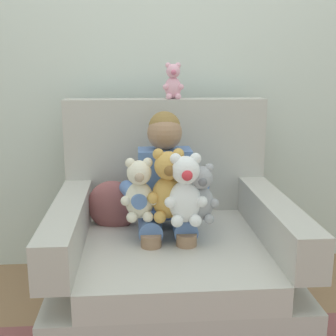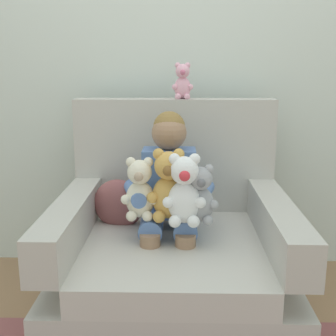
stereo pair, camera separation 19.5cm
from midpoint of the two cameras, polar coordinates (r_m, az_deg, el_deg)
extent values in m
plane|color=#936D4C|center=(2.30, -2.05, -18.91)|extent=(8.00, 8.00, 0.00)
cube|color=silver|center=(2.68, -2.96, 14.81)|extent=(6.00, 0.10, 2.60)
cube|color=#BCB7AD|center=(2.23, -2.09, -15.55)|extent=(1.09, 1.04, 0.31)
cube|color=beige|center=(2.07, -2.05, -11.29)|extent=(0.81, 0.90, 0.12)
cube|color=#BCB7AD|center=(2.45, -2.63, 1.71)|extent=(1.09, 0.14, 0.62)
cube|color=#BCB7AD|center=(2.05, -15.60, -7.36)|extent=(0.14, 0.90, 0.19)
cube|color=#BCB7AD|center=(2.08, 11.18, -6.78)|extent=(0.14, 0.90, 0.19)
cube|color=#597AB7|center=(2.19, -2.98, -1.95)|extent=(0.26, 0.16, 0.34)
sphere|color=#9E7556|center=(2.14, -3.06, 4.55)|extent=(0.17, 0.17, 0.17)
sphere|color=olive|center=(2.14, -3.08, 5.27)|extent=(0.16, 0.16, 0.16)
cylinder|color=#597AB7|center=(2.12, -5.02, -7.36)|extent=(0.11, 0.26, 0.11)
cylinder|color=#9E7556|center=(2.06, -4.96, -12.56)|extent=(0.09, 0.09, 0.30)
cylinder|color=#597AB7|center=(2.12, -0.65, -7.27)|extent=(0.11, 0.26, 0.11)
cylinder|color=#9E7556|center=(2.06, -0.40, -12.45)|extent=(0.09, 0.09, 0.30)
cylinder|color=#597AB7|center=(2.08, -7.30, -3.42)|extent=(0.13, 0.27, 0.07)
cylinder|color=#597AB7|center=(2.09, 1.51, -3.26)|extent=(0.13, 0.27, 0.07)
ellipsoid|color=silver|center=(2.02, -6.48, -4.19)|extent=(0.13, 0.11, 0.17)
sphere|color=silver|center=(1.97, -6.59, -0.65)|extent=(0.11, 0.11, 0.11)
sphere|color=tan|center=(1.92, -6.64, -1.25)|extent=(0.04, 0.04, 0.04)
sphere|color=silver|center=(1.97, -7.76, 0.63)|extent=(0.04, 0.04, 0.04)
sphere|color=silver|center=(1.99, -8.34, -4.27)|extent=(0.04, 0.04, 0.04)
sphere|color=silver|center=(1.99, -7.54, -6.40)|extent=(0.05, 0.05, 0.05)
sphere|color=silver|center=(1.96, -5.48, 0.67)|extent=(0.04, 0.04, 0.04)
sphere|color=silver|center=(1.98, -4.71, -4.22)|extent=(0.04, 0.04, 0.04)
sphere|color=silver|center=(1.99, -5.43, -6.37)|extent=(0.05, 0.05, 0.05)
ellipsoid|color=gold|center=(2.00, -2.75, -3.85)|extent=(0.15, 0.13, 0.20)
sphere|color=gold|center=(1.95, -2.79, 0.27)|extent=(0.13, 0.13, 0.13)
sphere|color=brown|center=(1.90, -2.74, -0.40)|extent=(0.05, 0.05, 0.05)
sphere|color=gold|center=(1.95, -4.14, 1.77)|extent=(0.05, 0.05, 0.05)
sphere|color=gold|center=(1.96, -4.83, -3.94)|extent=(0.05, 0.05, 0.05)
sphere|color=gold|center=(1.97, -3.90, -6.41)|extent=(0.06, 0.06, 0.06)
sphere|color=gold|center=(1.95, -1.49, 1.81)|extent=(0.05, 0.05, 0.05)
sphere|color=gold|center=(1.97, -0.62, -3.86)|extent=(0.05, 0.05, 0.05)
sphere|color=gold|center=(1.97, -1.46, -6.36)|extent=(0.06, 0.06, 0.06)
ellipsoid|color=white|center=(1.95, -0.64, -4.39)|extent=(0.15, 0.12, 0.19)
sphere|color=white|center=(1.90, -0.63, -0.32)|extent=(0.12, 0.12, 0.12)
sphere|color=#DB333D|center=(1.85, -0.52, -1.00)|extent=(0.05, 0.05, 0.05)
sphere|color=white|center=(1.90, -1.96, 1.16)|extent=(0.05, 0.05, 0.05)
sphere|color=white|center=(1.91, -2.66, -4.50)|extent=(0.05, 0.05, 0.05)
sphere|color=white|center=(1.92, -1.74, -6.94)|extent=(0.05, 0.05, 0.05)
sphere|color=white|center=(1.90, 0.66, 1.20)|extent=(0.05, 0.05, 0.05)
sphere|color=white|center=(1.92, 1.51, -4.40)|extent=(0.05, 0.05, 0.05)
sphere|color=white|center=(1.93, 0.68, -6.88)|extent=(0.05, 0.05, 0.05)
ellipsoid|color=#9E9EA3|center=(1.98, 1.39, -4.62)|extent=(0.12, 0.10, 0.16)
sphere|color=#9E9EA3|center=(1.94, 1.45, -1.29)|extent=(0.10, 0.10, 0.10)
sphere|color=slate|center=(1.90, 1.59, -1.87)|extent=(0.04, 0.04, 0.04)
sphere|color=#9E9EA3|center=(1.93, 0.37, -0.08)|extent=(0.04, 0.04, 0.04)
sphere|color=#9E9EA3|center=(1.95, -0.22, -4.71)|extent=(0.04, 0.04, 0.04)
sphere|color=#9E9EA3|center=(1.95, 0.53, -6.71)|extent=(0.05, 0.05, 0.05)
sphere|color=#9E9EA3|center=(1.94, 2.50, -0.04)|extent=(0.04, 0.04, 0.04)
sphere|color=#9E9EA3|center=(1.96, 3.19, -4.63)|extent=(0.04, 0.04, 0.04)
sphere|color=#9E9EA3|center=(1.96, 2.51, -6.66)|extent=(0.05, 0.05, 0.05)
ellipsoid|color=#EAA8BC|center=(2.40, -1.71, 10.32)|extent=(0.09, 0.08, 0.12)
sphere|color=#EAA8BC|center=(2.39, -1.72, 12.43)|extent=(0.08, 0.08, 0.08)
sphere|color=#CC6684|center=(2.36, -1.68, 12.28)|extent=(0.03, 0.03, 0.03)
sphere|color=#EAA8BC|center=(2.40, -2.37, 13.14)|extent=(0.03, 0.03, 0.03)
sphere|color=#EAA8BC|center=(2.38, -2.72, 10.43)|extent=(0.03, 0.03, 0.03)
sphere|color=#EAA8BC|center=(2.37, -2.26, 9.24)|extent=(0.03, 0.03, 0.03)
sphere|color=#EAA8BC|center=(2.40, -1.08, 13.15)|extent=(0.03, 0.03, 0.03)
sphere|color=#EAA8BC|center=(2.38, -0.66, 10.44)|extent=(0.03, 0.03, 0.03)
sphere|color=#EAA8BC|center=(2.37, -1.07, 9.25)|extent=(0.03, 0.03, 0.03)
ellipsoid|color=#8C4C4C|center=(2.27, -9.60, -4.87)|extent=(0.27, 0.16, 0.26)
camera|label=1|loc=(0.10, -92.86, -0.67)|focal=47.10mm
camera|label=2|loc=(0.10, 87.14, 0.67)|focal=47.10mm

